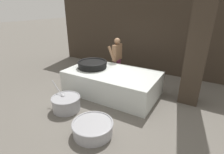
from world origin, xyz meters
name	(u,v)px	position (x,y,z in m)	size (l,w,h in m)	color
ground_plane	(112,93)	(0.00, 0.00, 0.00)	(60.00, 60.00, 0.00)	#666059
back_wall	(145,21)	(0.00, 2.78, 2.15)	(8.88, 0.24, 4.29)	#382D23
support_pillar	(201,31)	(2.33, 0.73, 2.15)	(0.55, 0.55, 4.29)	#382D23
hearth_platform	(112,82)	(0.00, 0.00, 0.39)	(3.00, 1.71, 0.77)	silver
giant_wok_near	(92,64)	(-0.79, 0.00, 0.90)	(1.02, 1.02, 0.23)	black
cook	(117,58)	(-0.43, 1.11, 0.90)	(0.39, 0.61, 1.66)	#8C6647
prep_bowl_vegetables	(66,103)	(-0.59, -1.56, 0.22)	(1.04, 0.81, 0.73)	#9E9EA3
prep_bowl_meat	(93,127)	(0.66, -2.01, 0.17)	(0.96, 0.96, 0.32)	#9E9EA3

